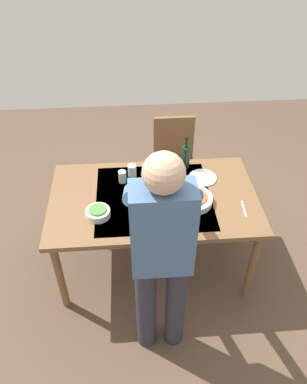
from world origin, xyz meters
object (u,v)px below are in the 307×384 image
at_px(water_cup_near_right, 122,177).
at_px(serving_bowl_pasta, 193,199).
at_px(wine_glass_left, 156,211).
at_px(dinner_plate_far, 203,178).
at_px(person_server, 162,253).
at_px(dinner_plate_near, 165,179).
at_px(water_cup_near_left, 132,171).
at_px(dining_table, 154,204).
at_px(wine_bottle, 186,156).
at_px(side_bowl_salad, 98,212).
at_px(chair_near, 174,157).

xyz_separation_m(water_cup_near_right, serving_bowl_pasta, (-0.53, 0.29, -0.02)).
bearing_deg(wine_glass_left, dinner_plate_far, -131.97).
relative_size(person_server, dinner_plate_near, 7.34).
relative_size(water_cup_near_right, dinner_plate_near, 0.45).
height_order(water_cup_near_left, dinner_plate_far, water_cup_near_left).
bearing_deg(person_server, dinner_plate_near, -96.87).
height_order(person_server, dinner_plate_near, person_server).
bearing_deg(dining_table, wine_bottle, -128.66).
bearing_deg(water_cup_near_left, side_bowl_salad, 59.95).
distance_m(person_server, wine_bottle, 1.16).
relative_size(dining_table, wine_bottle, 5.48).
xyz_separation_m(person_server, dinner_plate_far, (-0.43, -0.94, -0.19)).
relative_size(dinner_plate_near, dinner_plate_far, 1.00).
bearing_deg(wine_glass_left, person_server, 89.92).
height_order(serving_bowl_pasta, dinner_plate_far, serving_bowl_pasta).
bearing_deg(water_cup_near_right, side_bowl_salad, 64.57).
distance_m(chair_near, dinner_plate_near, 0.71).
bearing_deg(wine_glass_left, wine_bottle, -115.21).
bearing_deg(wine_bottle, dinner_plate_far, 125.44).
bearing_deg(water_cup_near_left, dinner_plate_far, 172.31).
bearing_deg(chair_near, water_cup_near_right, 51.85).
xyz_separation_m(person_server, wine_bottle, (-0.31, -1.11, -0.09)).
distance_m(person_server, dinner_plate_near, 0.97).
height_order(water_cup_near_left, serving_bowl_pasta, water_cup_near_left).
distance_m(dining_table, person_server, 0.79).
relative_size(wine_bottle, water_cup_near_right, 2.88).
height_order(dining_table, dinner_plate_far, dinner_plate_far).
height_order(dining_table, wine_glass_left, wine_glass_left).
height_order(dining_table, wine_bottle, wine_bottle).
height_order(wine_bottle, water_cup_near_left, wine_bottle).
relative_size(water_cup_near_left, serving_bowl_pasta, 0.35).
bearing_deg(dinner_plate_near, dinner_plate_far, 179.17).
xyz_separation_m(wine_bottle, wine_glass_left, (0.31, 0.65, -0.01)).
bearing_deg(person_server, water_cup_near_right, -76.33).
bearing_deg(wine_glass_left, side_bowl_salad, -12.99).
height_order(wine_glass_left, water_cup_near_left, wine_glass_left).
bearing_deg(water_cup_near_right, chair_near, -128.15).
height_order(person_server, wine_bottle, person_server).
bearing_deg(water_cup_near_right, dinner_plate_far, 179.37).
bearing_deg(dining_table, wine_glass_left, 88.65).
relative_size(dining_table, chair_near, 1.78).
bearing_deg(dinner_plate_far, person_server, 65.42).
bearing_deg(dinner_plate_near, serving_bowl_pasta, 122.85).
relative_size(dining_table, person_server, 0.96).
bearing_deg(chair_near, wine_glass_left, 76.16).
bearing_deg(dining_table, person_server, 89.44).
height_order(chair_near, wine_glass_left, chair_near).
xyz_separation_m(dining_table, serving_bowl_pasta, (-0.29, 0.08, 0.11)).
bearing_deg(water_cup_near_left, water_cup_near_right, 41.22).
xyz_separation_m(wine_bottle, dinner_plate_far, (-0.12, 0.17, -0.10)).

